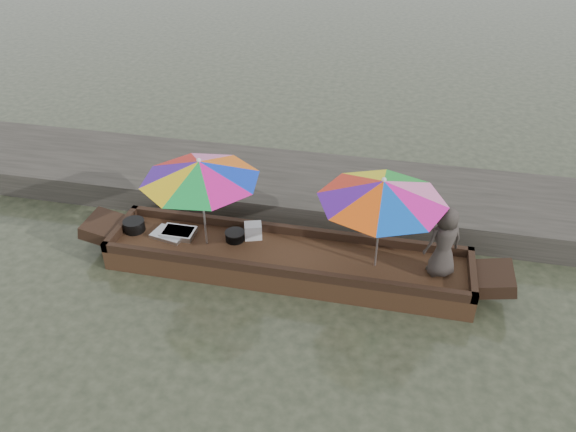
% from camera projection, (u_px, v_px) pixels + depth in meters
% --- Properties ---
extents(water, '(80.00, 80.00, 0.00)m').
position_uv_depth(water, '(287.00, 271.00, 9.12)').
color(water, '#292F20').
rests_on(water, ground).
extents(dock, '(22.00, 2.20, 0.50)m').
position_uv_depth(dock, '(311.00, 190.00, 10.78)').
color(dock, '#2D2B26').
rests_on(dock, ground).
extents(boat_hull, '(5.79, 1.20, 0.35)m').
position_uv_depth(boat_hull, '(287.00, 262.00, 9.03)').
color(boat_hull, '#2F2014').
rests_on(boat_hull, water).
extents(cooking_pot, '(0.36, 0.36, 0.19)m').
position_uv_depth(cooking_pot, '(134.00, 226.00, 9.42)').
color(cooking_pot, black).
rests_on(cooking_pot, boat_hull).
extents(tray_crayfish, '(0.55, 0.38, 0.09)m').
position_uv_depth(tray_crayfish, '(178.00, 233.00, 9.33)').
color(tray_crayfish, silver).
rests_on(tray_crayfish, boat_hull).
extents(tray_scallop, '(0.61, 0.48, 0.06)m').
position_uv_depth(tray_scallop, '(169.00, 234.00, 9.32)').
color(tray_scallop, silver).
rests_on(tray_scallop, boat_hull).
extents(charcoal_grill, '(0.31, 0.31, 0.14)m').
position_uv_depth(charcoal_grill, '(235.00, 236.00, 9.20)').
color(charcoal_grill, black).
rests_on(charcoal_grill, boat_hull).
extents(supply_bag, '(0.33, 0.30, 0.26)m').
position_uv_depth(supply_bag, '(253.00, 231.00, 9.23)').
color(supply_bag, silver).
rests_on(supply_bag, boat_hull).
extents(vendor, '(0.68, 0.59, 1.16)m').
position_uv_depth(vendor, '(444.00, 242.00, 8.21)').
color(vendor, '#36302C').
rests_on(vendor, boat_hull).
extents(umbrella_bow, '(2.29, 2.29, 1.55)m').
position_uv_depth(umbrella_bow, '(203.00, 203.00, 8.74)').
color(umbrella_bow, '#0C34D8').
rests_on(umbrella_bow, boat_hull).
extents(umbrella_stern, '(1.90, 1.90, 1.55)m').
position_uv_depth(umbrella_stern, '(379.00, 224.00, 8.26)').
color(umbrella_stern, pink).
rests_on(umbrella_stern, boat_hull).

